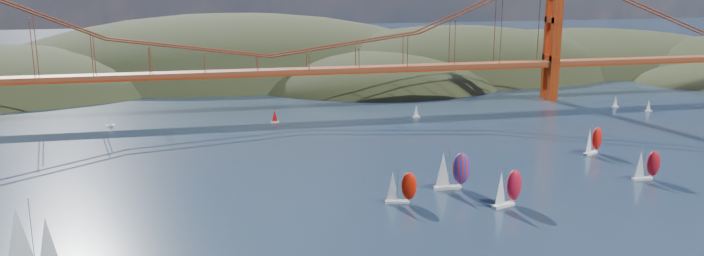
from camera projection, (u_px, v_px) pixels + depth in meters
name	position (u px, v px, depth m)	size (l,w,h in m)	color
headlands	(335.00, 94.00, 377.45)	(725.00, 225.00, 96.00)	black
bridge	(264.00, 30.00, 264.05)	(552.00, 12.00, 55.00)	brown
sloop_navy	(27.00, 242.00, 125.17)	(10.11, 6.26, 15.16)	black
racer_0	(400.00, 187.00, 164.85)	(7.81, 4.07, 8.77)	silver
racer_1	(507.00, 187.00, 162.69)	(8.80, 5.74, 9.84)	white
racer_2	(647.00, 165.00, 183.16)	(7.75, 3.15, 8.92)	silver
racer_3	(593.00, 140.00, 208.90)	(8.14, 5.98, 9.16)	white
racer_rwb	(452.00, 170.00, 175.36)	(9.46, 3.96, 10.80)	silver
distant_boat_3	(110.00, 120.00, 245.73)	(3.00, 2.00, 4.70)	silver
distant_boat_4	(615.00, 101.00, 279.62)	(3.00, 2.00, 4.70)	silver
distant_boat_5	(649.00, 106.00, 271.05)	(3.00, 2.00, 4.70)	silver
distant_boat_8	(416.00, 111.00, 260.35)	(3.00, 2.00, 4.70)	silver
distant_boat_9	(275.00, 116.00, 251.46)	(3.00, 2.00, 4.70)	silver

